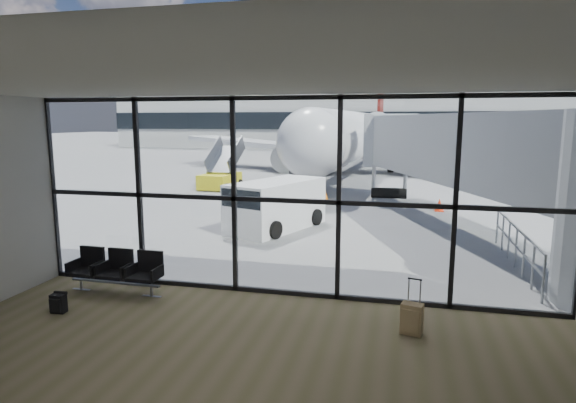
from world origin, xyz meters
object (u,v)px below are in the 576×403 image
at_px(belt_loader, 309,168).
at_px(airliner, 359,135).
at_px(seating_row, 118,269).
at_px(suitcase, 412,319).
at_px(service_van, 275,205).
at_px(backpack, 58,303).
at_px(mobile_stairs, 221,178).

bearing_deg(belt_loader, airliner, 78.14).
xyz_separation_m(seating_row, suitcase, (6.64, -0.81, -0.23)).
bearing_deg(belt_loader, seating_row, -70.28).
height_order(airliner, service_van, airliner).
relative_size(backpack, airliner, 0.01).
height_order(seating_row, belt_loader, belt_loader).
xyz_separation_m(airliner, service_van, (-1.03, -22.44, -1.89)).
xyz_separation_m(seating_row, mobile_stairs, (-4.10, 17.12, 0.03)).
bearing_deg(seating_row, belt_loader, 91.14).
bearing_deg(suitcase, mobile_stairs, 135.41).
bearing_deg(service_van, seating_row, -83.11).
height_order(backpack, airliner, airliner).
bearing_deg(seating_row, backpack, -107.73).
xyz_separation_m(seating_row, service_van, (1.86, 7.25, 0.36)).
height_order(seating_row, suitcase, suitcase).
xyz_separation_m(backpack, service_van, (2.34, 8.69, 0.70)).
height_order(seating_row, backpack, seating_row).
height_order(service_van, belt_loader, belt_loader).
height_order(airliner, mobile_stairs, airliner).
height_order(backpack, service_van, service_van).
bearing_deg(suitcase, backpack, -160.49).
xyz_separation_m(seating_row, airliner, (2.89, 29.69, 2.25)).
distance_m(airliner, belt_loader, 6.31).
height_order(belt_loader, mobile_stairs, mobile_stairs).
bearing_deg(seating_row, mobile_stairs, 104.21).
bearing_deg(mobile_stairs, airliner, 64.36).
relative_size(seating_row, mobile_stairs, 0.64).
bearing_deg(mobile_stairs, backpack, -75.52).
bearing_deg(airliner, service_van, -89.20).
relative_size(seating_row, belt_loader, 0.54).
distance_m(belt_loader, mobile_stairs, 8.48).
relative_size(seating_row, backpack, 5.11).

